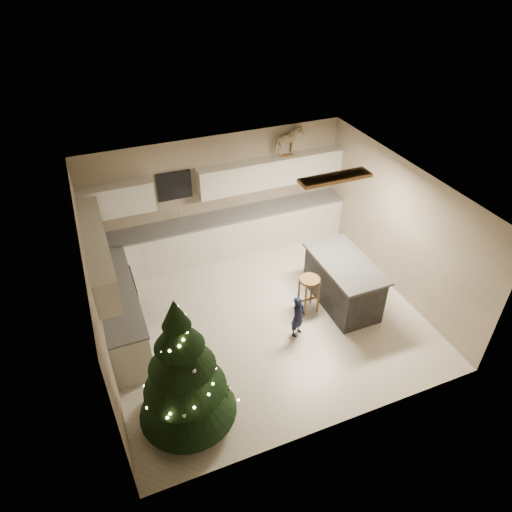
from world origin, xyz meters
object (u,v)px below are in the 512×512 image
rocking_horse (288,142)px  island (343,282)px  bar_stool (309,286)px  christmas_tree (184,376)px  toddler (298,317)px

rocking_horse → island: bearing=158.4°
island → bar_stool: bearing=175.5°
bar_stool → island: bearing=-4.5°
christmas_tree → toddler: (2.23, 0.96, -0.54)m
island → rocking_horse: 3.10m
bar_stool → rocking_horse: (0.66, 2.45, 1.76)m
island → toddler: island is taller
bar_stool → toddler: toddler is taller
bar_stool → rocking_horse: bearing=74.9°
toddler → rocking_horse: bearing=38.9°
bar_stool → christmas_tree: 3.11m
bar_stool → rocking_horse: rocking_horse is taller
christmas_tree → toddler: bearing=23.3°
toddler → christmas_tree: bearing=173.2°
bar_stool → christmas_tree: christmas_tree is taller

